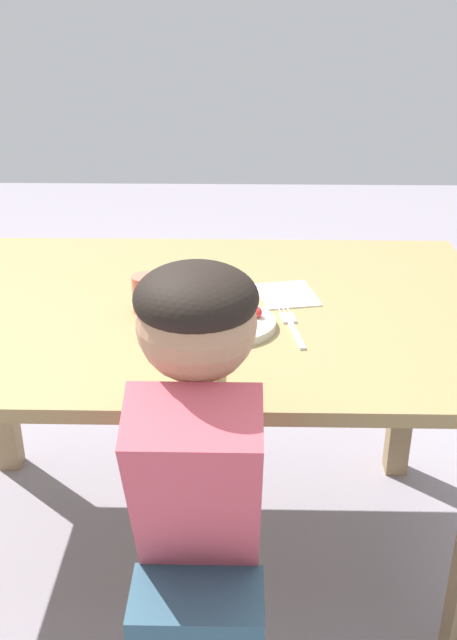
% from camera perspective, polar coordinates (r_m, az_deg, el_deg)
% --- Properties ---
extents(ground_plane, '(8.00, 8.00, 0.00)m').
position_cam_1_polar(ground_plane, '(2.06, -2.70, -17.74)').
color(ground_plane, gray).
extents(dining_table, '(1.44, 0.93, 0.74)m').
position_cam_1_polar(dining_table, '(1.69, -3.13, -1.83)').
color(dining_table, olive).
rests_on(dining_table, ground_plane).
extents(plate, '(0.20, 0.20, 0.06)m').
position_cam_1_polar(plate, '(1.52, -0.09, -0.13)').
color(plate, beige).
rests_on(plate, dining_table).
extents(fork, '(0.05, 0.22, 0.01)m').
position_cam_1_polar(fork, '(1.54, 5.09, -0.44)').
color(fork, silver).
rests_on(fork, dining_table).
extents(spoon, '(0.09, 0.23, 0.02)m').
position_cam_1_polar(spoon, '(1.51, -5.27, -0.71)').
color(spoon, tan).
rests_on(spoon, dining_table).
extents(drinking_cup, '(0.06, 0.06, 0.09)m').
position_cam_1_polar(drinking_cup, '(1.60, -6.64, 2.10)').
color(drinking_cup, '#E16750').
rests_on(drinking_cup, dining_table).
extents(person, '(0.22, 0.44, 1.04)m').
position_cam_1_polar(person, '(1.21, -2.46, -17.18)').
color(person, '#315569').
rests_on(person, ground_plane).
extents(napkin, '(0.16, 0.18, 0.00)m').
position_cam_1_polar(napkin, '(1.70, 4.72, 2.05)').
color(napkin, white).
rests_on(napkin, dining_table).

